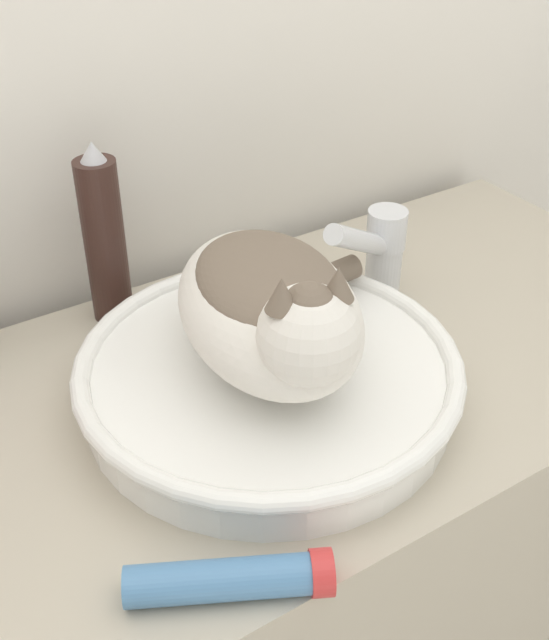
{
  "coord_description": "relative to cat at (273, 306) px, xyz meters",
  "views": [
    {
      "loc": [
        -0.31,
        -0.32,
        1.36
      ],
      "look_at": [
        0.04,
        0.21,
        0.92
      ],
      "focal_mm": 45.0,
      "sensor_mm": 36.0,
      "label": 1
    }
  ],
  "objects": [
    {
      "name": "cream_tube",
      "position": [
        -0.15,
        -0.17,
        -0.11
      ],
      "size": [
        0.16,
        0.11,
        0.04
      ],
      "rotation": [
        0.0,
        0.0,
        -0.48
      ],
      "color": "#4C7FB2",
      "rests_on": "vanity_counter"
    },
    {
      "name": "sink_basin",
      "position": [
        0.0,
        0.01,
        -0.09
      ],
      "size": [
        0.4,
        0.4,
        0.06
      ],
      "color": "white",
      "rests_on": "vanity_counter"
    },
    {
      "name": "cat",
      "position": [
        0.0,
        0.0,
        0.0
      ],
      "size": [
        0.28,
        0.29,
        0.16
      ],
      "rotation": [
        0.0,
        0.0,
        4.49
      ],
      "color": "silver",
      "rests_on": "sink_basin"
    },
    {
      "name": "vanity_counter",
      "position": [
        -0.03,
        0.04,
        -0.53
      ],
      "size": [
        1.24,
        0.51,
        0.81
      ],
      "color": "#B2A893",
      "rests_on": "ground_plane"
    },
    {
      "name": "faucet",
      "position": [
        0.21,
        0.1,
        -0.05
      ],
      "size": [
        0.15,
        0.09,
        0.15
      ],
      "rotation": [
        0.0,
        0.0,
        -2.74
      ],
      "color": "silver",
      "rests_on": "vanity_counter"
    },
    {
      "name": "hairspray_can_black",
      "position": [
        -0.07,
        0.25,
        -0.02
      ],
      "size": [
        0.05,
        0.05,
        0.22
      ],
      "color": "#331E19",
      "rests_on": "vanity_counter"
    }
  ]
}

